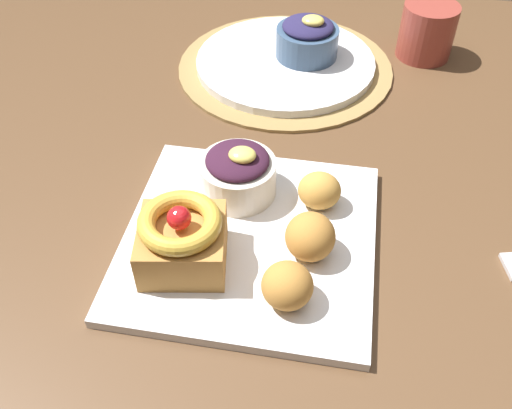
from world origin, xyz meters
TOP-DOWN VIEW (x-y plane):
  - ground_plane at (0.00, 0.00)m, footprint 8.00×8.00m
  - dining_table at (0.00, 0.00)m, footprint 1.51×0.95m
  - woven_placemat at (-0.09, 0.18)m, footprint 0.33×0.33m
  - front_plate at (-0.08, -0.18)m, footprint 0.27×0.27m
  - cake_slice at (-0.14, -0.23)m, footprint 0.10×0.10m
  - berry_ramekin at (-0.10, -0.11)m, footprint 0.09×0.09m
  - fritter_front at (-0.01, -0.19)m, footprint 0.05×0.05m
  - fritter_middle at (-0.01, -0.12)m, footprint 0.05×0.04m
  - fritter_back at (-0.03, -0.26)m, footprint 0.05×0.05m
  - back_plate at (-0.09, 0.18)m, footprint 0.27×0.27m
  - back_ramekin at (-0.06, 0.19)m, footprint 0.09×0.09m
  - coffee_mug at (0.12, 0.26)m, footprint 0.08×0.08m

SIDE VIEW (x-z plane):
  - ground_plane at x=0.00m, z-range 0.00..0.00m
  - dining_table at x=0.00m, z-range 0.28..1.01m
  - woven_placemat at x=-0.09m, z-range 0.73..0.73m
  - front_plate at x=-0.08m, z-range 0.73..0.74m
  - back_plate at x=-0.09m, z-range 0.73..0.75m
  - fritter_middle at x=-0.01m, z-range 0.74..0.78m
  - fritter_back at x=-0.03m, z-range 0.74..0.79m
  - fritter_front at x=-0.01m, z-range 0.74..0.79m
  - berry_ramekin at x=-0.10m, z-range 0.74..0.80m
  - coffee_mug at x=0.12m, z-range 0.73..0.81m
  - cake_slice at x=-0.14m, z-range 0.74..0.81m
  - back_ramekin at x=-0.06m, z-range 0.74..0.81m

